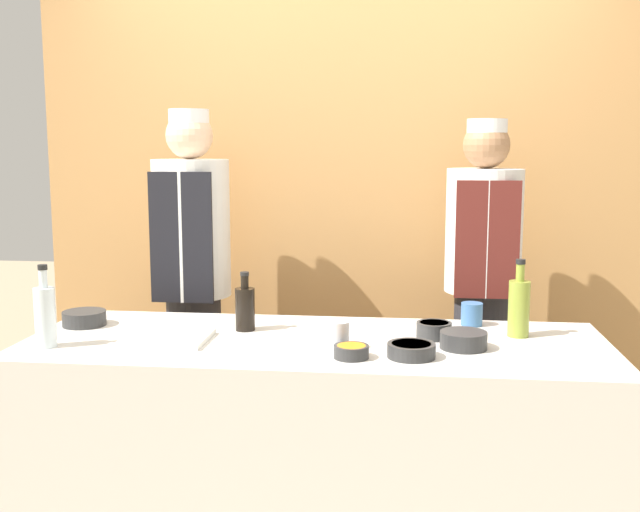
# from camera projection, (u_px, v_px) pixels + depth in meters

# --- Properties ---
(cabinet_wall) EXTENTS (2.97, 0.18, 2.40)m
(cabinet_wall) POSITION_uv_depth(u_px,v_px,m) (343.00, 219.00, 3.74)
(cabinet_wall) COLOR #B7844C
(cabinet_wall) RESTS_ON ground_plane
(counter) EXTENTS (2.06, 0.75, 0.88)m
(counter) POSITION_uv_depth(u_px,v_px,m) (315.00, 458.00, 2.72)
(counter) COLOR beige
(counter) RESTS_ON ground_plane
(sauce_bowl_brown) EXTENTS (0.13, 0.13, 0.06)m
(sauce_bowl_brown) POSITION_uv_depth(u_px,v_px,m) (434.00, 329.00, 2.68)
(sauce_bowl_brown) COLOR #2D2D2D
(sauce_bowl_brown) RESTS_ON counter
(sauce_bowl_green) EXTENTS (0.16, 0.16, 0.06)m
(sauce_bowl_green) POSITION_uv_depth(u_px,v_px,m) (463.00, 339.00, 2.54)
(sauce_bowl_green) COLOR #2D2D2D
(sauce_bowl_green) RESTS_ON counter
(sauce_bowl_white) EXTENTS (0.16, 0.16, 0.06)m
(sauce_bowl_white) POSITION_uv_depth(u_px,v_px,m) (84.00, 317.00, 2.87)
(sauce_bowl_white) COLOR #2D2D2D
(sauce_bowl_white) RESTS_ON counter
(sauce_bowl_orange) EXTENTS (0.11, 0.11, 0.04)m
(sauce_bowl_orange) POSITION_uv_depth(u_px,v_px,m) (351.00, 351.00, 2.43)
(sauce_bowl_orange) COLOR #2D2D2D
(sauce_bowl_orange) RESTS_ON counter
(sauce_bowl_yellow) EXTENTS (0.16, 0.16, 0.05)m
(sauce_bowl_yellow) POSITION_uv_depth(u_px,v_px,m) (411.00, 350.00, 2.44)
(sauce_bowl_yellow) COLOR #2D2D2D
(sauce_bowl_yellow) RESTS_ON counter
(cutting_board) EXTENTS (0.29, 0.25, 0.02)m
(cutting_board) POSITION_uv_depth(u_px,v_px,m) (167.00, 338.00, 2.65)
(cutting_board) COLOR white
(cutting_board) RESTS_ON counter
(bottle_soy) EXTENTS (0.07, 0.07, 0.22)m
(bottle_soy) POSITION_uv_depth(u_px,v_px,m) (245.00, 308.00, 2.79)
(bottle_soy) COLOR black
(bottle_soy) RESTS_ON counter
(bottle_oil) EXTENTS (0.08, 0.08, 0.28)m
(bottle_oil) POSITION_uv_depth(u_px,v_px,m) (519.00, 306.00, 2.69)
(bottle_oil) COLOR olive
(bottle_oil) RESTS_ON counter
(bottle_clear) EXTENTS (0.07, 0.07, 0.29)m
(bottle_clear) POSITION_uv_depth(u_px,v_px,m) (45.00, 315.00, 2.55)
(bottle_clear) COLOR silver
(bottle_clear) RESTS_ON counter
(cup_blue) EXTENTS (0.08, 0.08, 0.09)m
(cup_blue) POSITION_uv_depth(u_px,v_px,m) (472.00, 314.00, 2.87)
(cup_blue) COLOR #386093
(cup_blue) RESTS_ON counter
(cup_steel) EXTENTS (0.07, 0.07, 0.10)m
(cup_steel) POSITION_uv_depth(u_px,v_px,m) (339.00, 335.00, 2.53)
(cup_steel) COLOR #B7B7BC
(cup_steel) RESTS_ON counter
(chef_left) EXTENTS (0.35, 0.35, 1.72)m
(chef_left) POSITION_uv_depth(u_px,v_px,m) (193.00, 283.00, 3.42)
(chef_left) COLOR #28282D
(chef_left) RESTS_ON ground_plane
(chef_right) EXTENTS (0.33, 0.33, 1.68)m
(chef_right) POSITION_uv_depth(u_px,v_px,m) (482.00, 295.00, 3.27)
(chef_right) COLOR #28282D
(chef_right) RESTS_ON ground_plane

